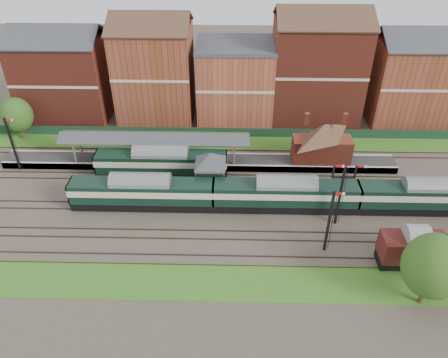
{
  "coord_description": "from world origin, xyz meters",
  "views": [
    {
      "loc": [
        -0.19,
        -42.2,
        33.96
      ],
      "look_at": [
        -1.26,
        2.0,
        3.0
      ],
      "focal_mm": 35.0,
      "sensor_mm": 36.0,
      "label": 1
    }
  ],
  "objects_px": {
    "semaphore_bracket": "(341,192)",
    "goods_van_a": "(412,249)",
    "dmu_train": "(286,194)",
    "signal_box": "(210,172)",
    "platform_railcar": "(161,163)"
  },
  "relations": [
    {
      "from": "dmu_train",
      "to": "semaphore_bracket",
      "type": "bearing_deg",
      "value": -23.22
    },
    {
      "from": "semaphore_bracket",
      "to": "goods_van_a",
      "type": "distance_m",
      "value": 9.46
    },
    {
      "from": "semaphore_bracket",
      "to": "goods_van_a",
      "type": "xyz_separation_m",
      "value": [
        6.45,
        -6.5,
        -2.38
      ]
    },
    {
      "from": "semaphore_bracket",
      "to": "platform_railcar",
      "type": "height_order",
      "value": "semaphore_bracket"
    },
    {
      "from": "semaphore_bracket",
      "to": "dmu_train",
      "type": "xyz_separation_m",
      "value": [
        -5.83,
        2.5,
        -2.28
      ]
    },
    {
      "from": "signal_box",
      "to": "platform_railcar",
      "type": "distance_m",
      "value": 7.52
    },
    {
      "from": "semaphore_bracket",
      "to": "dmu_train",
      "type": "height_order",
      "value": "semaphore_bracket"
    },
    {
      "from": "signal_box",
      "to": "semaphore_bracket",
      "type": "bearing_deg",
      "value": -20.92
    },
    {
      "from": "signal_box",
      "to": "platform_railcar",
      "type": "relative_size",
      "value": 0.34
    },
    {
      "from": "dmu_train",
      "to": "goods_van_a",
      "type": "relative_size",
      "value": 7.97
    },
    {
      "from": "platform_railcar",
      "to": "semaphore_bracket",
      "type": "bearing_deg",
      "value": -22.46
    },
    {
      "from": "semaphore_bracket",
      "to": "signal_box",
      "type": "bearing_deg",
      "value": 159.08
    },
    {
      "from": "signal_box",
      "to": "platform_railcar",
      "type": "bearing_deg",
      "value": 154.23
    },
    {
      "from": "dmu_train",
      "to": "platform_railcar",
      "type": "xyz_separation_m",
      "value": [
        -15.94,
        6.5,
        0.01
      ]
    },
    {
      "from": "dmu_train",
      "to": "goods_van_a",
      "type": "distance_m",
      "value": 15.22
    }
  ]
}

